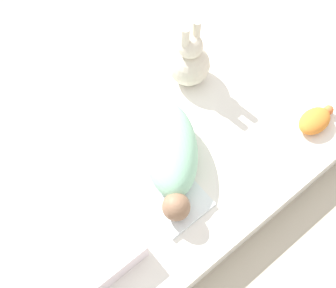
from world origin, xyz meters
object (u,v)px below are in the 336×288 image
Objects in this scene: pillow at (78,251)px; turtle_plush at (315,120)px; bunny_plush at (189,61)px; swaddled_baby at (171,153)px.

turtle_plush is at bearing -8.82° from pillow.
turtle_plush is (0.24, -0.50, -0.08)m from bunny_plush.
pillow is 0.86m from bunny_plush.
swaddled_baby is 0.60m from turtle_plush.
turtle_plush is at bearing 101.40° from swaddled_baby.
swaddled_baby is at bearing -140.06° from bunny_plush.
bunny_plush reaches higher than turtle_plush.
bunny_plush reaches higher than pillow.
swaddled_baby reaches higher than turtle_plush.
swaddled_baby is 0.41m from bunny_plush.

